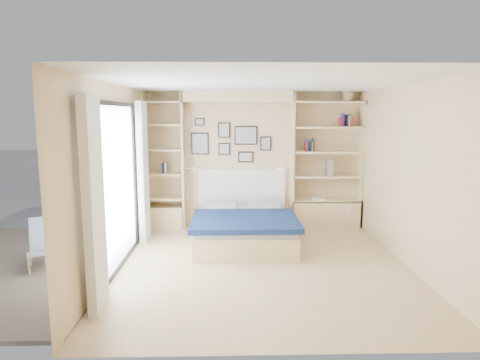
{
  "coord_description": "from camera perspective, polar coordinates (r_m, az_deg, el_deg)",
  "views": [
    {
      "loc": [
        -0.46,
        -5.71,
        2.1
      ],
      "look_at": [
        -0.29,
        0.9,
        1.07
      ],
      "focal_mm": 32.0,
      "sensor_mm": 36.0,
      "label": 1
    }
  ],
  "objects": [
    {
      "name": "deck",
      "position": [
        6.85,
        -29.15,
        -10.16
      ],
      "size": [
        3.2,
        4.0,
        0.05
      ],
      "primitive_type": "cube",
      "color": "#746756",
      "rests_on": "ground"
    },
    {
      "name": "deck_chair",
      "position": [
        6.54,
        -24.62,
        -7.77
      ],
      "size": [
        0.62,
        0.77,
        0.68
      ],
      "rotation": [
        0.0,
        0.0,
        0.37
      ],
      "color": "tan",
      "rests_on": "ground"
    },
    {
      "name": "bed",
      "position": [
        7.04,
        0.51,
        -6.24
      ],
      "size": [
        1.64,
        2.18,
        1.07
      ],
      "color": "#D4B987",
      "rests_on": "ground"
    },
    {
      "name": "shelf_decor",
      "position": [
        7.95,
        10.09,
        5.79
      ],
      "size": [
        3.48,
        0.23,
        2.03
      ],
      "color": "#A51E1E",
      "rests_on": "ground"
    },
    {
      "name": "reading_lamps",
      "position": [
        7.78,
        -0.27,
        1.47
      ],
      "size": [
        1.92,
        0.12,
        0.15
      ],
      "color": "silver",
      "rests_on": "ground"
    },
    {
      "name": "room_shell",
      "position": [
        7.31,
        -0.86,
        0.8
      ],
      "size": [
        4.5,
        4.5,
        4.5
      ],
      "color": "#D0B280",
      "rests_on": "ground"
    },
    {
      "name": "photo_gallery",
      "position": [
        7.95,
        -1.41,
        5.27
      ],
      "size": [
        1.48,
        0.02,
        0.82
      ],
      "color": "black",
      "rests_on": "ground"
    },
    {
      "name": "ground",
      "position": [
        6.1,
        3.01,
        -11.28
      ],
      "size": [
        4.5,
        4.5,
        0.0
      ],
      "primitive_type": "plane",
      "color": "tan",
      "rests_on": "ground"
    }
  ]
}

